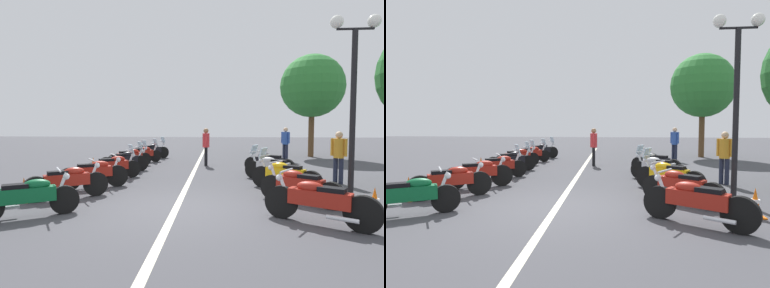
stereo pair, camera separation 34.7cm
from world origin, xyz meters
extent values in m
plane|color=#424247|center=(0.00, 0.00, 0.00)|extent=(80.00, 80.00, 0.00)
cube|color=beige|center=(5.43, 0.00, 0.00)|extent=(25.65, 0.16, 0.01)
cylinder|color=black|center=(-0.59, 2.35, 0.30)|extent=(0.45, 0.59, 0.61)
cube|color=#0C592D|center=(-0.97, 2.95, 0.48)|extent=(0.82, 1.05, 0.30)
ellipsoid|color=#0C592D|center=(-0.87, 2.80, 0.68)|extent=(0.50, 0.58, 0.22)
cube|color=black|center=(-1.09, 3.13, 0.66)|extent=(0.48, 0.54, 0.12)
cylinder|color=silver|center=(-0.62, 2.40, 0.60)|extent=(0.22, 0.28, 0.58)
cylinder|color=silver|center=(-0.64, 2.44, 0.96)|extent=(0.54, 0.37, 0.04)
sphere|color=silver|center=(-0.56, 2.31, 0.80)|extent=(0.14, 0.14, 0.14)
cylinder|color=silver|center=(-1.05, 3.40, 0.21)|extent=(0.37, 0.51, 0.08)
cylinder|color=black|center=(1.15, 2.32, 0.32)|extent=(0.49, 0.61, 0.65)
cylinder|color=black|center=(0.31, 3.52, 0.32)|extent=(0.49, 0.61, 0.65)
cube|color=maroon|center=(0.73, 2.92, 0.50)|extent=(0.87, 1.07, 0.30)
ellipsoid|color=maroon|center=(0.84, 2.78, 0.70)|extent=(0.51, 0.58, 0.22)
cube|color=black|center=(0.61, 3.10, 0.68)|extent=(0.49, 0.54, 0.12)
cylinder|color=silver|center=(1.12, 2.37, 0.62)|extent=(0.22, 0.28, 0.58)
cylinder|color=silver|center=(1.09, 2.41, 0.98)|extent=(0.53, 0.39, 0.04)
sphere|color=silver|center=(1.18, 2.28, 0.82)|extent=(0.14, 0.14, 0.14)
cylinder|color=silver|center=(0.63, 3.39, 0.23)|extent=(0.38, 0.50, 0.08)
cylinder|color=black|center=(2.47, 2.15, 0.33)|extent=(0.46, 0.64, 0.67)
cylinder|color=black|center=(1.76, 3.35, 0.33)|extent=(0.46, 0.64, 0.67)
cube|color=maroon|center=(2.12, 2.75, 0.51)|extent=(0.78, 1.05, 0.30)
ellipsoid|color=maroon|center=(2.21, 2.60, 0.71)|extent=(0.49, 0.58, 0.22)
cube|color=black|center=(2.00, 2.94, 0.69)|extent=(0.47, 0.55, 0.12)
cylinder|color=silver|center=(2.44, 2.20, 0.63)|extent=(0.21, 0.28, 0.58)
cylinder|color=silver|center=(2.42, 2.24, 0.99)|extent=(0.55, 0.35, 0.04)
sphere|color=silver|center=(2.50, 2.11, 0.83)|extent=(0.14, 0.14, 0.14)
cylinder|color=silver|center=(2.06, 3.20, 0.23)|extent=(0.35, 0.51, 0.08)
cylinder|color=black|center=(4.21, 2.15, 0.31)|extent=(0.46, 0.59, 0.62)
cylinder|color=black|center=(3.43, 3.31, 0.31)|extent=(0.46, 0.59, 0.62)
cube|color=maroon|center=(3.82, 2.73, 0.49)|extent=(0.82, 1.04, 0.30)
ellipsoid|color=maroon|center=(3.92, 2.58, 0.69)|extent=(0.51, 0.58, 0.22)
cube|color=black|center=(3.70, 2.91, 0.67)|extent=(0.48, 0.54, 0.12)
cylinder|color=silver|center=(4.18, 2.20, 0.61)|extent=(0.22, 0.28, 0.58)
cylinder|color=silver|center=(4.16, 2.23, 0.97)|extent=(0.54, 0.38, 0.04)
sphere|color=silver|center=(4.24, 2.10, 0.81)|extent=(0.14, 0.14, 0.14)
cylinder|color=silver|center=(3.74, 3.18, 0.22)|extent=(0.37, 0.50, 0.08)
cube|color=silver|center=(4.20, 2.16, 1.04)|extent=(0.37, 0.30, 0.32)
cylinder|color=black|center=(5.86, 2.21, 0.32)|extent=(0.47, 0.61, 0.64)
cylinder|color=black|center=(5.06, 3.40, 0.32)|extent=(0.47, 0.61, 0.64)
cube|color=black|center=(5.46, 2.81, 0.50)|extent=(0.84, 1.06, 0.30)
ellipsoid|color=black|center=(5.56, 2.66, 0.70)|extent=(0.51, 0.58, 0.22)
cube|color=black|center=(5.34, 2.99, 0.68)|extent=(0.48, 0.54, 0.12)
cylinder|color=silver|center=(5.82, 2.26, 0.62)|extent=(0.22, 0.28, 0.58)
cylinder|color=silver|center=(5.80, 2.29, 0.98)|extent=(0.54, 0.38, 0.04)
sphere|color=silver|center=(5.89, 2.17, 0.82)|extent=(0.14, 0.14, 0.14)
cylinder|color=silver|center=(5.37, 3.26, 0.22)|extent=(0.37, 0.50, 0.08)
cube|color=silver|center=(5.85, 2.23, 1.05)|extent=(0.37, 0.30, 0.32)
cylinder|color=black|center=(7.44, 2.40, 0.30)|extent=(0.49, 0.56, 0.61)
cylinder|color=black|center=(6.51, 3.55, 0.30)|extent=(0.49, 0.56, 0.61)
cube|color=maroon|center=(6.98, 2.98, 0.48)|extent=(0.92, 1.05, 0.30)
ellipsoid|color=maroon|center=(7.09, 2.84, 0.68)|extent=(0.53, 0.57, 0.22)
cube|color=black|center=(6.84, 3.15, 0.66)|extent=(0.50, 0.54, 0.12)
cylinder|color=silver|center=(7.40, 2.45, 0.60)|extent=(0.24, 0.27, 0.58)
cylinder|color=silver|center=(7.38, 2.48, 0.96)|extent=(0.51, 0.42, 0.04)
sphere|color=silver|center=(7.47, 2.36, 0.80)|extent=(0.14, 0.14, 0.14)
cylinder|color=silver|center=(6.84, 3.44, 0.21)|extent=(0.41, 0.48, 0.08)
cube|color=silver|center=(7.43, 2.42, 1.03)|extent=(0.36, 0.32, 0.32)
cylinder|color=black|center=(8.98, 2.19, 0.30)|extent=(0.47, 0.57, 0.60)
cylinder|color=black|center=(8.11, 3.37, 0.30)|extent=(0.47, 0.57, 0.60)
cube|color=maroon|center=(8.55, 2.78, 0.48)|extent=(0.89, 1.06, 0.30)
ellipsoid|color=maroon|center=(8.66, 2.64, 0.68)|extent=(0.52, 0.57, 0.22)
cube|color=black|center=(8.42, 2.96, 0.66)|extent=(0.49, 0.54, 0.12)
cylinder|color=silver|center=(8.95, 2.24, 0.60)|extent=(0.23, 0.27, 0.58)
cylinder|color=silver|center=(8.93, 2.28, 0.96)|extent=(0.52, 0.40, 0.04)
sphere|color=silver|center=(9.01, 2.15, 0.80)|extent=(0.14, 0.14, 0.14)
cylinder|color=silver|center=(8.43, 3.24, 0.21)|extent=(0.39, 0.49, 0.08)
cube|color=silver|center=(8.97, 2.21, 1.03)|extent=(0.36, 0.31, 0.32)
cylinder|color=black|center=(10.76, 2.09, 0.33)|extent=(0.50, 0.61, 0.65)
cylinder|color=black|center=(9.86, 3.30, 0.33)|extent=(0.50, 0.61, 0.65)
cube|color=black|center=(10.31, 2.70, 0.51)|extent=(0.91, 1.09, 0.30)
ellipsoid|color=black|center=(10.42, 2.55, 0.71)|extent=(0.52, 0.57, 0.22)
cube|color=black|center=(10.18, 2.87, 0.69)|extent=(0.49, 0.54, 0.12)
cylinder|color=silver|center=(10.73, 2.14, 0.63)|extent=(0.23, 0.27, 0.58)
cylinder|color=silver|center=(10.70, 2.17, 0.99)|extent=(0.52, 0.40, 0.04)
sphere|color=silver|center=(10.79, 2.05, 0.83)|extent=(0.14, 0.14, 0.14)
cylinder|color=silver|center=(10.19, 3.17, 0.23)|extent=(0.39, 0.49, 0.08)
cube|color=silver|center=(10.75, 2.11, 1.06)|extent=(0.36, 0.31, 0.32)
cylinder|color=black|center=(-0.56, -2.26, 0.34)|extent=(0.48, 0.64, 0.67)
cylinder|color=black|center=(-1.38, -3.54, 0.34)|extent=(0.48, 0.64, 0.67)
cube|color=maroon|center=(-0.97, -2.90, 0.52)|extent=(0.86, 1.12, 0.30)
ellipsoid|color=maroon|center=(-0.87, -2.75, 0.72)|extent=(0.50, 0.58, 0.22)
cube|color=black|center=(-1.09, -3.09, 0.70)|extent=(0.48, 0.54, 0.12)
cylinder|color=silver|center=(-0.59, -2.31, 0.64)|extent=(0.22, 0.28, 0.58)
cylinder|color=silver|center=(-0.61, -2.35, 1.00)|extent=(0.54, 0.37, 0.04)
sphere|color=silver|center=(-0.53, -2.22, 0.84)|extent=(0.14, 0.14, 0.14)
cylinder|color=silver|center=(-1.37, -3.19, 0.24)|extent=(0.37, 0.51, 0.08)
cylinder|color=black|center=(1.13, -2.36, 0.31)|extent=(0.50, 0.58, 0.63)
cylinder|color=black|center=(0.20, -3.52, 0.31)|extent=(0.50, 0.58, 0.63)
cube|color=maroon|center=(0.66, -2.94, 0.49)|extent=(0.93, 1.06, 0.30)
ellipsoid|color=maroon|center=(0.78, -2.80, 0.69)|extent=(0.53, 0.57, 0.22)
cube|color=black|center=(0.53, -3.11, 0.67)|extent=(0.50, 0.54, 0.12)
cylinder|color=silver|center=(1.09, -2.41, 0.61)|extent=(0.24, 0.27, 0.58)
cylinder|color=silver|center=(1.07, -2.44, 0.97)|extent=(0.51, 0.42, 0.04)
sphere|color=silver|center=(1.16, -2.32, 0.81)|extent=(0.14, 0.14, 0.14)
cylinder|color=silver|center=(0.24, -3.18, 0.22)|extent=(0.41, 0.48, 0.08)
cylinder|color=black|center=(2.72, -2.32, 0.33)|extent=(0.50, 0.61, 0.65)
cylinder|color=black|center=(1.82, -3.52, 0.33)|extent=(0.50, 0.61, 0.65)
cube|color=#EAB214|center=(2.27, -2.92, 0.51)|extent=(0.91, 1.08, 0.30)
ellipsoid|color=#EAB214|center=(2.37, -2.78, 0.71)|extent=(0.52, 0.57, 0.22)
cube|color=black|center=(2.13, -3.10, 0.69)|extent=(0.50, 0.54, 0.12)
cylinder|color=silver|center=(2.68, -2.37, 0.63)|extent=(0.23, 0.27, 0.58)
cylinder|color=silver|center=(2.66, -2.40, 0.99)|extent=(0.52, 0.40, 0.04)
sphere|color=silver|center=(2.74, -2.28, 0.83)|extent=(0.14, 0.14, 0.14)
cylinder|color=silver|center=(1.85, -3.18, 0.23)|extent=(0.39, 0.49, 0.08)
cube|color=silver|center=(2.70, -2.34, 1.06)|extent=(0.36, 0.31, 0.32)
cylinder|color=black|center=(4.31, -2.23, 0.31)|extent=(0.48, 0.59, 0.63)
cylinder|color=black|center=(3.44, -3.44, 0.31)|extent=(0.48, 0.59, 0.63)
cube|color=silver|center=(3.87, -2.84, 0.49)|extent=(0.89, 1.08, 0.30)
ellipsoid|color=silver|center=(3.98, -2.69, 0.69)|extent=(0.52, 0.57, 0.22)
cube|color=black|center=(3.74, -3.01, 0.67)|extent=(0.49, 0.54, 0.12)
cylinder|color=silver|center=(4.28, -2.28, 0.61)|extent=(0.23, 0.28, 0.58)
cylinder|color=silver|center=(4.25, -2.32, 0.97)|extent=(0.53, 0.40, 0.04)
sphere|color=silver|center=(4.34, -2.19, 0.81)|extent=(0.14, 0.14, 0.14)
cylinder|color=silver|center=(3.47, -3.09, 0.22)|extent=(0.39, 0.49, 0.08)
cube|color=silver|center=(4.30, -2.25, 1.04)|extent=(0.36, 0.31, 0.32)
cylinder|color=black|center=(5.87, -2.35, 0.31)|extent=(0.44, 0.60, 0.62)
cylinder|color=black|center=(5.12, -3.56, 0.31)|extent=(0.44, 0.60, 0.62)
cube|color=black|center=(5.49, -2.96, 0.49)|extent=(0.81, 1.07, 0.30)
ellipsoid|color=black|center=(5.59, -2.80, 0.69)|extent=(0.50, 0.58, 0.22)
cube|color=black|center=(5.38, -3.14, 0.67)|extent=(0.47, 0.54, 0.12)
cylinder|color=silver|center=(5.84, -2.40, 0.61)|extent=(0.21, 0.28, 0.58)
cylinder|color=silver|center=(5.82, -2.43, 0.97)|extent=(0.55, 0.36, 0.04)
sphere|color=silver|center=(5.90, -2.31, 0.81)|extent=(0.14, 0.14, 0.14)
cylinder|color=silver|center=(5.11, -3.22, 0.22)|extent=(0.36, 0.51, 0.08)
cylinder|color=black|center=(1.21, -4.34, 2.15)|extent=(0.14, 0.14, 4.29)
cylinder|color=black|center=(1.21, -4.34, 4.29)|extent=(0.06, 0.90, 0.06)
sphere|color=white|center=(1.21, -3.89, 4.47)|extent=(0.32, 0.32, 0.32)
sphere|color=white|center=(1.21, -4.79, 4.47)|extent=(0.32, 0.32, 0.32)
cube|color=orange|center=(5.20, 3.97, 0.01)|extent=(0.36, 0.36, 0.03)
cone|color=orange|center=(5.20, 3.97, 0.32)|extent=(0.26, 0.26, 0.60)
cylinder|color=white|center=(5.20, 3.97, 0.34)|extent=(0.19, 0.19, 0.07)
cube|color=orange|center=(0.35, 3.84, 0.01)|extent=(0.36, 0.36, 0.03)
cone|color=orange|center=(0.35, 3.84, 0.32)|extent=(0.26, 0.26, 0.60)
cylinder|color=white|center=(0.35, 3.84, 0.34)|extent=(0.19, 0.19, 0.07)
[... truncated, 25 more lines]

